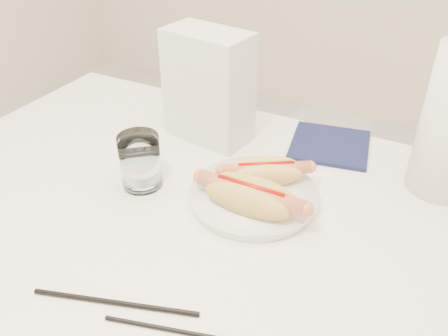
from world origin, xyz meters
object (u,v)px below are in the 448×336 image
at_px(plate, 253,197).
at_px(napkin_box, 209,87).
at_px(water_glass, 140,161).
at_px(hotdog_right, 251,196).
at_px(table, 200,231).
at_px(hotdog_left, 266,172).

relative_size(plate, napkin_box, 0.95).
distance_m(plate, water_glass, 0.22).
bearing_deg(hotdog_right, table, -169.72).
distance_m(hotdog_left, hotdog_right, 0.09).
relative_size(table, water_glass, 11.26).
relative_size(plate, water_glass, 2.14).
xyz_separation_m(hotdog_left, hotdog_right, (0.01, -0.09, 0.00)).
distance_m(plate, hotdog_right, 0.06).
relative_size(hotdog_left, water_glass, 1.43).
distance_m(plate, hotdog_left, 0.05).
bearing_deg(hotdog_left, napkin_box, 113.90).
height_order(hotdog_left, hotdog_right, hotdog_right).
bearing_deg(plate, water_glass, -166.61).
height_order(hotdog_right, water_glass, water_glass).
bearing_deg(table, napkin_box, 114.95).
relative_size(plate, hotdog_left, 1.49).
distance_m(hotdog_left, napkin_box, 0.25).
xyz_separation_m(hotdog_left, napkin_box, (-0.19, 0.13, 0.08)).
bearing_deg(hotdog_left, water_glass, 171.54).
xyz_separation_m(plate, hotdog_left, (0.00, 0.04, 0.03)).
xyz_separation_m(plate, hotdog_right, (0.01, -0.04, 0.03)).
height_order(plate, hotdog_left, hotdog_left).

